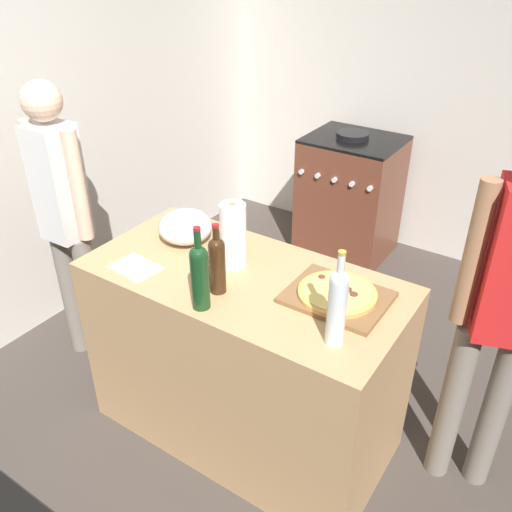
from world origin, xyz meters
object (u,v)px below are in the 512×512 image
object	(u,v)px
wine_bottle_dark	(337,304)
person_in_stripes	(65,215)
mixing_bowl	(185,227)
paper_towel_roll	(233,236)
wine_bottle_clear	(200,274)
stove	(349,197)
person_in_red	(502,304)
wine_bottle_green	(217,262)
pizza	(337,293)

from	to	relation	value
wine_bottle_dark	person_in_stripes	size ratio (longest dim) A/B	0.23
wine_bottle_dark	mixing_bowl	bearing A→B (deg)	163.27
paper_towel_roll	wine_bottle_dark	distance (m)	0.66
mixing_bowl	person_in_stripes	world-z (taller)	person_in_stripes
wine_bottle_dark	paper_towel_roll	bearing A→B (deg)	159.24
wine_bottle_clear	stove	xyz separation A→B (m)	(-0.36, 2.23, -0.62)
wine_bottle_clear	wine_bottle_dark	distance (m)	0.54
person_in_red	paper_towel_roll	bearing A→B (deg)	-165.45
paper_towel_roll	wine_bottle_green	distance (m)	0.21
mixing_bowl	stove	xyz separation A→B (m)	(0.03, 1.86, -0.55)
pizza	person_in_red	world-z (taller)	person_in_red
stove	person_in_stripes	size ratio (longest dim) A/B	0.60
stove	person_in_red	world-z (taller)	person_in_red
person_in_red	wine_bottle_clear	bearing A→B (deg)	-148.74
wine_bottle_dark	wine_bottle_green	bearing A→B (deg)	176.95
mixing_bowl	person_in_stripes	bearing A→B (deg)	-169.72
paper_towel_roll	pizza	bearing A→B (deg)	1.70
pizza	wine_bottle_green	world-z (taller)	wine_bottle_green
wine_bottle_clear	stove	world-z (taller)	wine_bottle_clear
stove	person_in_red	size ratio (longest dim) A/B	0.57
wine_bottle_dark	stove	xyz separation A→B (m)	(-0.90, 2.14, -0.64)
pizza	person_in_red	bearing A→B (deg)	24.75
paper_towel_roll	stove	distance (m)	2.02
stove	person_in_stripes	distance (m)	2.18
person_in_stripes	mixing_bowl	bearing A→B (deg)	10.28
pizza	person_in_red	xyz separation A→B (m)	(0.57, 0.26, 0.01)
mixing_bowl	paper_towel_roll	size ratio (longest dim) A/B	0.85
mixing_bowl	stove	bearing A→B (deg)	89.18
pizza	person_in_stripes	world-z (taller)	person_in_stripes
pizza	stove	bearing A→B (deg)	112.65
paper_towel_roll	wine_bottle_clear	world-z (taller)	wine_bottle_clear
paper_towel_roll	wine_bottle_clear	xyz separation A→B (m)	(0.08, -0.33, 0.01)
pizza	wine_bottle_dark	world-z (taller)	wine_bottle_dark
mixing_bowl	wine_bottle_green	size ratio (longest dim) A/B	0.82
person_in_red	pizza	bearing A→B (deg)	-155.25
wine_bottle_green	person_in_stripes	distance (m)	1.12
pizza	stove	size ratio (longest dim) A/B	0.33
mixing_bowl	paper_towel_roll	distance (m)	0.32
wine_bottle_dark	person_in_stripes	world-z (taller)	person_in_stripes
mixing_bowl	paper_towel_roll	xyz separation A→B (m)	(0.31, -0.05, 0.07)
mixing_bowl	wine_bottle_dark	world-z (taller)	wine_bottle_dark
wine_bottle_green	stove	distance (m)	2.22
mixing_bowl	wine_bottle_dark	size ratio (longest dim) A/B	0.67
person_in_red	mixing_bowl	bearing A→B (deg)	-170.47
mixing_bowl	wine_bottle_clear	xyz separation A→B (m)	(0.39, -0.37, 0.07)
wine_bottle_green	paper_towel_roll	bearing A→B (deg)	107.91
wine_bottle_clear	person_in_red	size ratio (longest dim) A/B	0.21
paper_towel_roll	person_in_red	distance (m)	1.12
person_in_stripes	person_in_red	bearing A→B (deg)	9.79
paper_towel_roll	person_in_stripes	bearing A→B (deg)	-175.30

